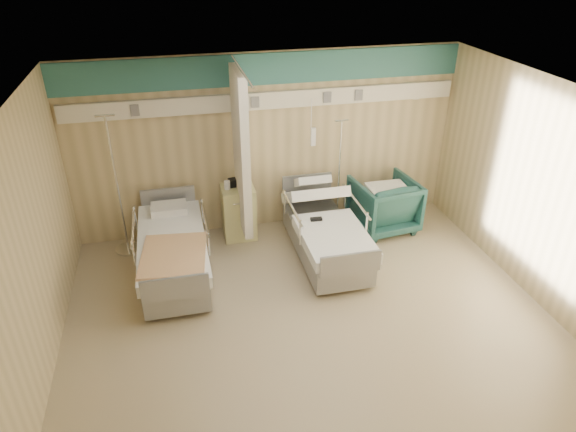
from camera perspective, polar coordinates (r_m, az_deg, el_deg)
The scene contains 13 objects.
ground at distance 6.62m, azimuth 2.37°, elevation -11.18°, with size 6.00×5.00×0.00m, color tan.
room_walls at distance 5.82m, azimuth 1.78°, elevation 4.55°, with size 6.04×5.04×2.82m.
bed_right at distance 7.59m, azimuth 4.18°, elevation -2.48°, with size 1.00×2.16×0.63m, color white, non-canonical shape.
bed_left at distance 7.32m, azimuth -12.58°, elevation -4.50°, with size 1.00×2.16×0.63m, color white, non-canonical shape.
bedside_cabinet at distance 8.08m, azimuth -5.50°, elevation 0.45°, with size 0.50×0.48×0.85m, color #CCC880.
visitor_armchair at distance 8.40m, azimuth 10.59°, elevation 1.28°, with size 0.93×0.95×0.87m, color #1E4B49.
waffle_blanket at distance 8.16m, azimuth 11.19°, elevation 4.03°, with size 0.61×0.54×0.07m, color white.
iv_stand_right at distance 8.50m, azimuth 5.51°, elevation 1.52°, with size 0.32×0.32×1.78m.
iv_stand_left at distance 8.04m, azimuth -17.74°, elevation -0.96°, with size 0.38×0.38×2.14m.
call_remote at distance 7.40m, azimuth 3.15°, elevation -0.35°, with size 0.17×0.07×0.04m, color black.
tan_blanket at distance 6.75m, azimuth -12.61°, elevation -4.25°, with size 0.81×1.02×0.04m, color tan.
toiletry_bag at distance 7.93m, azimuth -5.83°, elevation 3.77°, with size 0.21×0.14×0.12m, color black.
white_cup at distance 7.83m, azimuth -6.78°, elevation 3.44°, with size 0.09×0.09×0.13m, color white.
Camera 1 is at (-1.43, -4.86, 4.27)m, focal length 32.00 mm.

